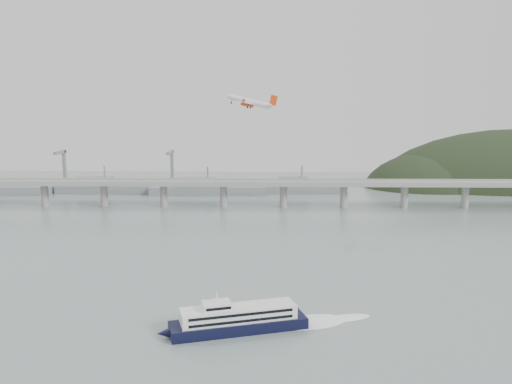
{
  "coord_description": "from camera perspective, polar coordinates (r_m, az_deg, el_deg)",
  "views": [
    {
      "loc": [
        5.89,
        -243.81,
        83.49
      ],
      "look_at": [
        0.0,
        55.0,
        36.0
      ],
      "focal_mm": 38.0,
      "sensor_mm": 36.0,
      "label": 1
    }
  ],
  "objects": [
    {
      "name": "ferry",
      "position": [
        208.89,
        -1.86,
        -13.24
      ],
      "size": [
        83.06,
        32.98,
        16.05
      ],
      "rotation": [
        0.0,
        0.0,
        0.29
      ],
      "color": "black",
      "rests_on": "ground"
    },
    {
      "name": "bridge",
      "position": [
        448.73,
        0.22,
        0.59
      ],
      "size": [
        800.0,
        22.0,
        23.9
      ],
      "color": "gray",
      "rests_on": "ground"
    },
    {
      "name": "airliner",
      "position": [
        352.56,
        -0.62,
        9.46
      ],
      "size": [
        35.64,
        33.12,
        11.27
      ],
      "rotation": [
        0.05,
        -0.23,
        2.8
      ],
      "color": "white",
      "rests_on": "ground"
    },
    {
      "name": "distant_fleet",
      "position": [
        539.39,
        -16.28,
        0.43
      ],
      "size": [
        453.0,
        60.9,
        40.0
      ],
      "color": "slate",
      "rests_on": "ground"
    },
    {
      "name": "ground",
      "position": [
        257.78,
        -0.24,
        -9.87
      ],
      "size": [
        900.0,
        900.0,
        0.0
      ],
      "primitive_type": "plane",
      "color": "slate",
      "rests_on": "ground"
    }
  ]
}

